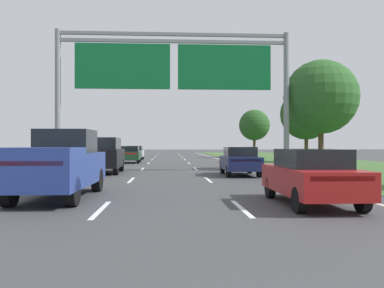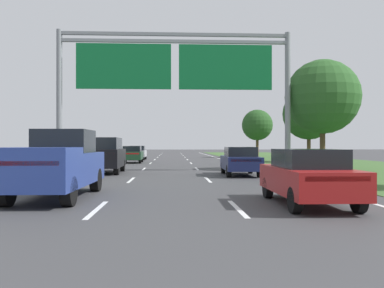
{
  "view_description": "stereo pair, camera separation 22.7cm",
  "coord_description": "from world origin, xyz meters",
  "px_view_note": "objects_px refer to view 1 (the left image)",
  "views": [
    {
      "loc": [
        -0.11,
        -0.37,
        1.69
      ],
      "look_at": [
        1.11,
        20.28,
        1.73
      ],
      "focal_mm": 38.66,
      "sensor_mm": 36.0,
      "label": 1
    },
    {
      "loc": [
        0.11,
        -0.39,
        1.69
      ],
      "look_at": [
        1.11,
        20.28,
        1.73
      ],
      "focal_mm": 38.66,
      "sensor_mm": 36.0,
      "label": 2
    }
  ],
  "objects_px": {
    "overhead_sign_gantry": "(174,72)",
    "car_silver_left_lane_sedan": "(135,152)",
    "car_red_right_lane_sedan": "(311,176)",
    "roadside_tree_mid": "(321,97)",
    "roadside_tree_far": "(306,114)",
    "car_black_left_lane_suv": "(105,155)",
    "roadside_tree_distant": "(254,125)",
    "pickup_truck_blue": "(60,164)",
    "car_navy_right_lane_sedan": "(240,161)",
    "car_darkgreen_left_lane_sedan": "(130,154)"
  },
  "relations": [
    {
      "from": "car_black_left_lane_suv",
      "to": "car_red_right_lane_sedan",
      "type": "bearing_deg",
      "value": -150.48
    },
    {
      "from": "pickup_truck_blue",
      "to": "car_black_left_lane_suv",
      "type": "xyz_separation_m",
      "value": [
        -0.29,
        11.43,
        0.02
      ]
    },
    {
      "from": "overhead_sign_gantry",
      "to": "car_navy_right_lane_sedan",
      "type": "bearing_deg",
      "value": -46.78
    },
    {
      "from": "car_navy_right_lane_sedan",
      "to": "car_black_left_lane_suv",
      "type": "xyz_separation_m",
      "value": [
        -7.71,
        2.12,
        0.28
      ]
    },
    {
      "from": "car_red_right_lane_sedan",
      "to": "roadside_tree_mid",
      "type": "xyz_separation_m",
      "value": [
        6.32,
        15.9,
        4.1
      ]
    },
    {
      "from": "car_red_right_lane_sedan",
      "to": "roadside_tree_far",
      "type": "relative_size",
      "value": 0.61
    },
    {
      "from": "car_navy_right_lane_sedan",
      "to": "car_silver_left_lane_sedan",
      "type": "relative_size",
      "value": 1.01
    },
    {
      "from": "car_navy_right_lane_sedan",
      "to": "car_darkgreen_left_lane_sedan",
      "type": "xyz_separation_m",
      "value": [
        -7.48,
        16.14,
        0.0
      ]
    },
    {
      "from": "car_red_right_lane_sedan",
      "to": "roadside_tree_mid",
      "type": "distance_m",
      "value": 17.6
    },
    {
      "from": "car_navy_right_lane_sedan",
      "to": "roadside_tree_mid",
      "type": "relative_size",
      "value": 0.6
    },
    {
      "from": "car_red_right_lane_sedan",
      "to": "roadside_tree_far",
      "type": "bearing_deg",
      "value": -18.15
    },
    {
      "from": "pickup_truck_blue",
      "to": "roadside_tree_distant",
      "type": "distance_m",
      "value": 43.49
    },
    {
      "from": "car_navy_right_lane_sedan",
      "to": "roadside_tree_far",
      "type": "relative_size",
      "value": 0.62
    },
    {
      "from": "overhead_sign_gantry",
      "to": "pickup_truck_blue",
      "type": "relative_size",
      "value": 2.77
    },
    {
      "from": "pickup_truck_blue",
      "to": "roadside_tree_mid",
      "type": "relative_size",
      "value": 0.73
    },
    {
      "from": "car_navy_right_lane_sedan",
      "to": "roadside_tree_distant",
      "type": "xyz_separation_m",
      "value": [
        7.49,
        31.42,
        3.47
      ]
    },
    {
      "from": "pickup_truck_blue",
      "to": "roadside_tree_far",
      "type": "xyz_separation_m",
      "value": [
        16.86,
        25.92,
        3.6
      ]
    },
    {
      "from": "car_red_right_lane_sedan",
      "to": "car_silver_left_lane_sedan",
      "type": "bearing_deg",
      "value": 12.82
    },
    {
      "from": "car_silver_left_lane_sedan",
      "to": "car_black_left_lane_suv",
      "type": "bearing_deg",
      "value": 179.78
    },
    {
      "from": "car_navy_right_lane_sedan",
      "to": "car_red_right_lane_sedan",
      "type": "distance_m",
      "value": 11.18
    },
    {
      "from": "car_darkgreen_left_lane_sedan",
      "to": "roadside_tree_mid",
      "type": "relative_size",
      "value": 0.59
    },
    {
      "from": "car_red_right_lane_sedan",
      "to": "car_silver_left_lane_sedan",
      "type": "xyz_separation_m",
      "value": [
        -7.72,
        35.32,
        0.0
      ]
    },
    {
      "from": "car_silver_left_lane_sedan",
      "to": "roadside_tree_distant",
      "type": "height_order",
      "value": "roadside_tree_distant"
    },
    {
      "from": "car_navy_right_lane_sedan",
      "to": "overhead_sign_gantry",
      "type": "bearing_deg",
      "value": 44.82
    },
    {
      "from": "car_darkgreen_left_lane_sedan",
      "to": "car_silver_left_lane_sedan",
      "type": "relative_size",
      "value": 1.0
    },
    {
      "from": "roadside_tree_far",
      "to": "roadside_tree_distant",
      "type": "height_order",
      "value": "roadside_tree_far"
    },
    {
      "from": "overhead_sign_gantry",
      "to": "car_silver_left_lane_sedan",
      "type": "xyz_separation_m",
      "value": [
        -4.08,
        20.32,
        -5.56
      ]
    },
    {
      "from": "pickup_truck_blue",
      "to": "car_navy_right_lane_sedan",
      "type": "xyz_separation_m",
      "value": [
        7.42,
        9.31,
        -0.26
      ]
    },
    {
      "from": "car_silver_left_lane_sedan",
      "to": "roadside_tree_far",
      "type": "bearing_deg",
      "value": -113.83
    },
    {
      "from": "roadside_tree_mid",
      "to": "car_black_left_lane_suv",
      "type": "bearing_deg",
      "value": -169.56
    },
    {
      "from": "car_black_left_lane_suv",
      "to": "roadside_tree_distant",
      "type": "distance_m",
      "value": 33.16
    },
    {
      "from": "car_silver_left_lane_sedan",
      "to": "car_darkgreen_left_lane_sedan",
      "type": "bearing_deg",
      "value": -178.78
    },
    {
      "from": "car_silver_left_lane_sedan",
      "to": "car_navy_right_lane_sedan",
      "type": "bearing_deg",
      "value": -162.47
    },
    {
      "from": "roadside_tree_far",
      "to": "roadside_tree_distant",
      "type": "xyz_separation_m",
      "value": [
        -1.95,
        14.81,
        -0.38
      ]
    },
    {
      "from": "overhead_sign_gantry",
      "to": "car_silver_left_lane_sedan",
      "type": "bearing_deg",
      "value": 101.35
    },
    {
      "from": "car_red_right_lane_sedan",
      "to": "car_black_left_lane_suv",
      "type": "bearing_deg",
      "value": 30.78
    },
    {
      "from": "car_darkgreen_left_lane_sedan",
      "to": "roadside_tree_far",
      "type": "height_order",
      "value": "roadside_tree_far"
    },
    {
      "from": "car_black_left_lane_suv",
      "to": "roadside_tree_mid",
      "type": "relative_size",
      "value": 0.64
    },
    {
      "from": "car_silver_left_lane_sedan",
      "to": "roadside_tree_mid",
      "type": "xyz_separation_m",
      "value": [
        14.04,
        -19.41,
        4.1
      ]
    },
    {
      "from": "pickup_truck_blue",
      "to": "roadside_tree_mid",
      "type": "xyz_separation_m",
      "value": [
        13.8,
        14.03,
        3.85
      ]
    },
    {
      "from": "car_darkgreen_left_lane_sedan",
      "to": "roadside_tree_mid",
      "type": "distance_m",
      "value": 18.42
    },
    {
      "from": "pickup_truck_blue",
      "to": "car_red_right_lane_sedan",
      "type": "xyz_separation_m",
      "value": [
        7.48,
        -1.88,
        -0.26
      ]
    },
    {
      "from": "pickup_truck_blue",
      "to": "car_navy_right_lane_sedan",
      "type": "relative_size",
      "value": 1.22
    },
    {
      "from": "car_navy_right_lane_sedan",
      "to": "car_red_right_lane_sedan",
      "type": "relative_size",
      "value": 1.01
    },
    {
      "from": "car_black_left_lane_suv",
      "to": "roadside_tree_distant",
      "type": "height_order",
      "value": "roadside_tree_distant"
    },
    {
      "from": "car_silver_left_lane_sedan",
      "to": "roadside_tree_mid",
      "type": "relative_size",
      "value": 0.59
    },
    {
      "from": "pickup_truck_blue",
      "to": "roadside_tree_distant",
      "type": "height_order",
      "value": "roadside_tree_distant"
    },
    {
      "from": "pickup_truck_blue",
      "to": "car_black_left_lane_suv",
      "type": "distance_m",
      "value": 11.43
    },
    {
      "from": "roadside_tree_mid",
      "to": "roadside_tree_distant",
      "type": "xyz_separation_m",
      "value": [
        1.11,
        26.7,
        -0.63
      ]
    },
    {
      "from": "pickup_truck_blue",
      "to": "roadside_tree_far",
      "type": "distance_m",
      "value": 31.13
    }
  ]
}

